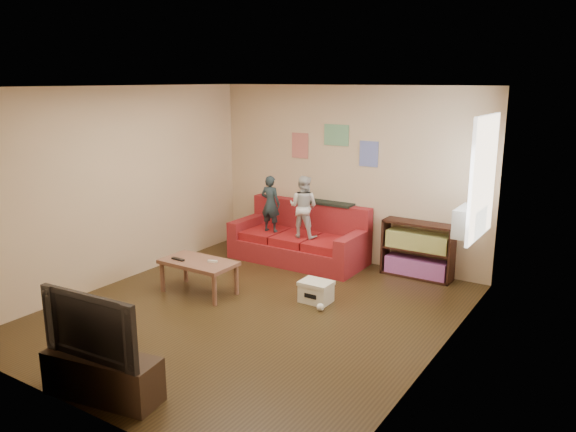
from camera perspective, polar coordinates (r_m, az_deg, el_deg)
The scene contains 17 objects.
room_shell at distance 6.58m, azimuth -3.75°, elevation 1.14°, with size 4.52×5.02×2.72m.
sofa at distance 8.82m, azimuth 1.29°, elevation -2.54°, with size 2.09×0.96×0.92m.
child_a at distance 8.78m, azimuth -1.79°, elevation 1.25°, with size 0.33×0.21×0.89m, color #212E33.
child_b at distance 8.45m, azimuth 1.56°, elevation 0.95°, with size 0.46×0.36×0.95m, color silver.
coffee_table at distance 7.54m, azimuth -9.07°, elevation -4.98°, with size 1.00×0.55×0.45m.
remote at distance 7.59m, azimuth -11.11°, elevation -4.33°, with size 0.20×0.05×0.02m, color black.
game_controller at distance 7.42m, azimuth -7.68°, elevation -4.59°, with size 0.13×0.04×0.03m, color silver.
bookshelf at distance 8.26m, azimuth 13.02°, elevation -3.65°, with size 1.02×0.30×0.81m.
window at distance 7.10m, azimuth 19.20°, elevation 3.71°, with size 0.04×1.08×1.48m, color white.
ac_unit at distance 7.23m, azimuth 17.93°, elevation -0.55°, with size 0.28×0.55×0.35m, color #B7B2A3.
artwork_left at distance 9.02m, azimuth 1.22°, elevation 7.17°, with size 0.30×0.01×0.40m, color #D87266.
artwork_center at distance 8.68m, azimuth 4.93°, elevation 8.19°, with size 0.42×0.01×0.32m, color #72B27F.
artwork_right at distance 8.47m, azimuth 8.21°, elevation 6.26°, with size 0.30×0.01×0.38m, color #727FCC.
file_box at distance 7.24m, azimuth 2.87°, elevation -7.66°, with size 0.40×0.31×0.28m.
tv_stand at distance 5.46m, azimuth -18.29°, elevation -15.18°, with size 1.09×0.36×0.41m, color #39281B.
television at distance 5.24m, azimuth -18.72°, elevation -10.27°, with size 1.06×0.14×0.61m, color black.
tissue at distance 7.01m, azimuth 3.32°, elevation -9.23°, with size 0.09×0.09×0.09m, color white.
Camera 1 is at (3.82, -5.17, 2.78)m, focal length 35.00 mm.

